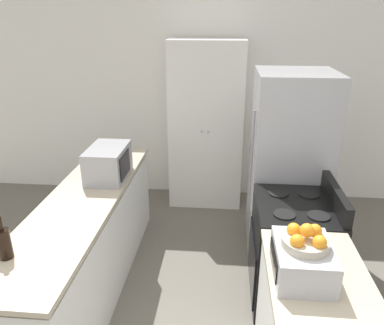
{
  "coord_description": "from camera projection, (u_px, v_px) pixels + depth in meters",
  "views": [
    {
      "loc": [
        0.29,
        -1.32,
        2.33
      ],
      "look_at": [
        0.0,
        1.9,
        1.05
      ],
      "focal_mm": 35.0,
      "sensor_mm": 36.0,
      "label": 1
    }
  ],
  "objects": [
    {
      "name": "microwave",
      "position": [
        108.0,
        163.0,
        3.45
      ],
      "size": [
        0.34,
        0.51,
        0.3
      ],
      "color": "#939399",
      "rests_on": "counter_left"
    },
    {
      "name": "fruit_bowl",
      "position": [
        306.0,
        239.0,
        2.1
      ],
      "size": [
        0.27,
        0.27,
        0.14
      ],
      "color": "#B2A893",
      "rests_on": "toaster_oven"
    },
    {
      "name": "refrigerator",
      "position": [
        288.0,
        165.0,
        3.75
      ],
      "size": [
        0.76,
        0.78,
        1.85
      ],
      "color": "#A3A3A8",
      "rests_on": "ground_plane"
    },
    {
      "name": "wine_bottle",
      "position": [
        4.0,
        243.0,
        2.32
      ],
      "size": [
        0.09,
        0.09,
        0.29
      ],
      "color": "black",
      "rests_on": "counter_left"
    },
    {
      "name": "toaster_oven",
      "position": [
        302.0,
        261.0,
        2.16
      ],
      "size": [
        0.33,
        0.42,
        0.2
      ],
      "color": "#B2B2B7",
      "rests_on": "counter_right"
    },
    {
      "name": "counter_left",
      "position": [
        88.0,
        246.0,
        3.29
      ],
      "size": [
        0.6,
        2.55,
        0.91
      ],
      "color": "silver",
      "rests_on": "ground_plane"
    },
    {
      "name": "wall_back",
      "position": [
        203.0,
        100.0,
        4.84
      ],
      "size": [
        7.0,
        0.06,
        2.6
      ],
      "color": "white",
      "rests_on": "ground_plane"
    },
    {
      "name": "pantry_cabinet",
      "position": [
        206.0,
        126.0,
        4.67
      ],
      "size": [
        0.9,
        0.51,
        2.07
      ],
      "color": "white",
      "rests_on": "ground_plane"
    },
    {
      "name": "stove",
      "position": [
        292.0,
        251.0,
        3.17
      ],
      "size": [
        0.66,
        0.76,
        1.07
      ],
      "color": "black",
      "rests_on": "ground_plane"
    }
  ]
}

